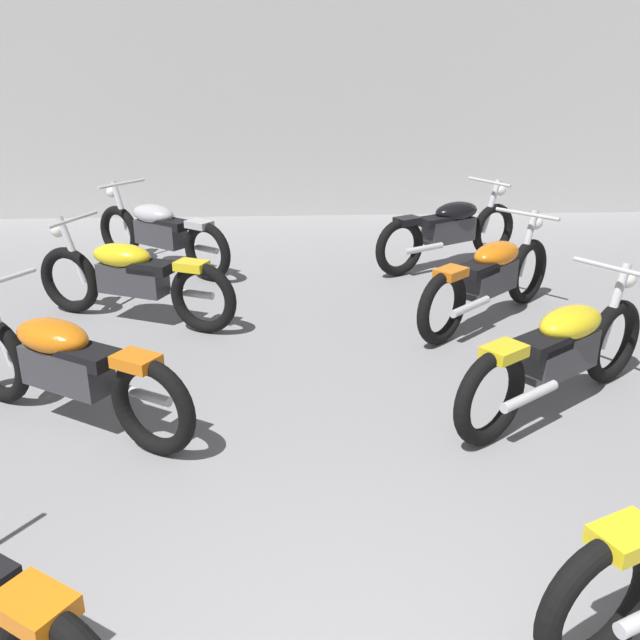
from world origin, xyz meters
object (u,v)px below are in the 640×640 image
object	(u,v)px
motorcycle_right_row_2	(490,276)
motorcycle_left_row_2	(132,277)
motorcycle_right_row_1	(560,352)
motorcycle_left_row_1	(65,366)
motorcycle_right_row_3	(450,229)
motorcycle_left_row_3	(160,232)

from	to	relation	value
motorcycle_right_row_2	motorcycle_left_row_2	bearing A→B (deg)	177.46
motorcycle_right_row_2	motorcycle_right_row_1	bearing A→B (deg)	-89.56
motorcycle_left_row_1	motorcycle_left_row_2	xyz separation A→B (m)	(0.05, 1.98, 0.00)
motorcycle_right_row_3	motorcycle_left_row_2	bearing A→B (deg)	-153.43
motorcycle_left_row_3	motorcycle_left_row_1	bearing A→B (deg)	-90.48
motorcycle_right_row_2	motorcycle_right_row_3	bearing A→B (deg)	88.86
motorcycle_left_row_2	motorcycle_left_row_3	xyz separation A→B (m)	(-0.02, 1.74, 0.00)
motorcycle_left_row_3	motorcycle_right_row_1	world-z (taller)	same
motorcycle_right_row_2	motorcycle_left_row_3	bearing A→B (deg)	151.02
motorcycle_left_row_2	motorcycle_right_row_3	distance (m)	3.83
motorcycle_left_row_1	motorcycle_left_row_3	distance (m)	3.72
motorcycle_left_row_2	motorcycle_right_row_3	xyz separation A→B (m)	(3.43, 1.71, 0.00)
motorcycle_left_row_1	motorcycle_right_row_3	size ratio (longest dim) A/B	0.98
motorcycle_right_row_1	motorcycle_right_row_3	bearing A→B (deg)	89.63
motorcycle_left_row_2	motorcycle_left_row_1	bearing A→B (deg)	-91.47
motorcycle_right_row_1	motorcycle_right_row_3	xyz separation A→B (m)	(0.02, 3.63, 0.00)
motorcycle_left_row_2	motorcycle_left_row_3	distance (m)	1.74
motorcycle_left_row_1	motorcycle_left_row_2	size ratio (longest dim) A/B	0.94
motorcycle_right_row_1	motorcycle_left_row_1	bearing A→B (deg)	-178.94
motorcycle_left_row_3	motorcycle_right_row_1	size ratio (longest dim) A/B	0.97
motorcycle_left_row_3	motorcycle_right_row_2	size ratio (longest dim) A/B	1.06
motorcycle_right_row_1	motorcycle_left_row_3	bearing A→B (deg)	133.17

